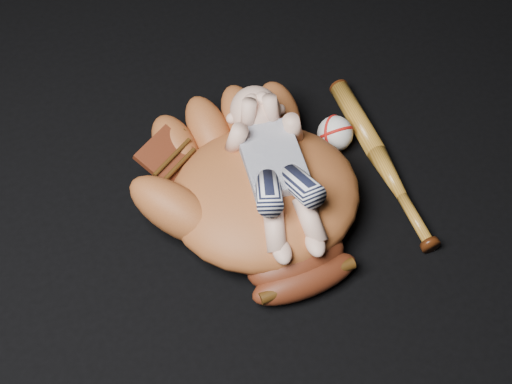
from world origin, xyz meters
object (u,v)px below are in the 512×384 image
Objects in this scene: baseball_glove at (265,189)px; baseball at (335,134)px; baseball_bat at (382,161)px; newborn_baby at (277,169)px.

baseball_glove reaches higher than baseball.
baseball_bat is 0.11m from baseball.
baseball_glove is at bearing -153.79° from baseball.
newborn_baby is 5.00× the size of baseball.
baseball_glove is 1.38× the size of newborn_baby.
newborn_baby reaches higher than baseball_bat.
newborn_baby is 0.24m from baseball.
baseball_bat is (0.27, 0.01, -0.06)m from baseball_glove.
baseball_bat is 5.96× the size of baseball.
baseball_glove is 6.92× the size of baseball.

